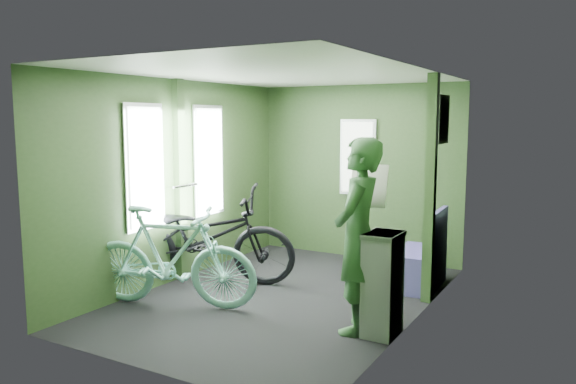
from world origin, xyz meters
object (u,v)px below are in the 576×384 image
Objects in this scene: waste_box at (383,284)px; bicycle_mint at (172,308)px; bench_seat at (420,264)px; bicycle_black at (204,284)px; passenger at (358,236)px.

bicycle_mint is at bearing -169.53° from waste_box.
bicycle_mint is at bearing -138.10° from bench_seat.
waste_box reaches higher than bicycle_black.
bicycle_mint is at bearing -83.94° from passenger.
waste_box reaches higher than bench_seat.
bench_seat reaches higher than bicycle_black.
bench_seat reaches higher than bicycle_mint.
bench_seat is (1.92, 1.91, 0.26)m from bicycle_mint.
bicycle_black is 1.20× the size of bicycle_mint.
bicycle_black is 0.86m from bicycle_mint.
waste_box is at bearing 88.81° from passenger.
bench_seat is at bearing 94.34° from waste_box.
bicycle_mint is at bearing 175.78° from bicycle_black.
bicycle_black is 2.38× the size of bench_seat.
bicycle_mint is 1.93× the size of waste_box.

